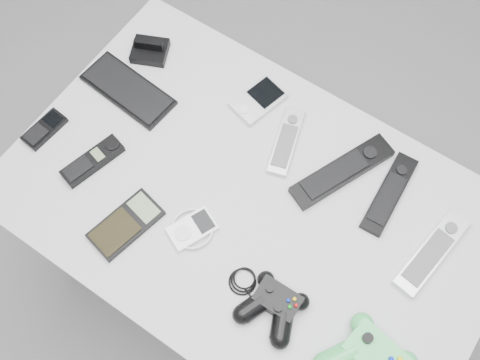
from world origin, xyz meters
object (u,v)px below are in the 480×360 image
Objects in this scene: desk at (250,213)px; mobile_phone at (44,129)px; remote_silver_a at (286,140)px; remote_black_a at (342,171)px; remote_silver_b at (432,252)px; mp3_player at (192,229)px; pda_keyboard at (128,90)px; pda at (258,100)px; remote_black_b at (389,193)px; cordless_handset at (92,161)px; controller_black at (274,305)px; calculator at (126,224)px.

mobile_phone reaches higher than desk.
desk is 6.01× the size of remote_silver_a.
remote_silver_b is at bearing 10.72° from remote_black_a.
desk is 0.16m from mp3_player.
desk is 0.41m from pda_keyboard.
remote_silver_a is 0.39m from remote_silver_b.
pda and remote_black_b have the same top height.
pda_keyboard is 0.21m from mobile_phone.
cordless_handset is 0.51m from controller_black.
remote_silver_b is 2.08× the size of mobile_phone.
remote_silver_a is 0.82× the size of controller_black.
cordless_handset reaches higher than calculator.
pda_keyboard is at bearing 169.22° from desk.
mp3_player is at bearing -65.92° from pda.
mp3_player reaches higher than pda_keyboard.
remote_silver_b is at bearing -24.50° from remote_silver_a.
remote_silver_a is 0.25m from remote_black_b.
remote_black_a is at bearing 53.61° from desk.
mp3_player is at bearing -119.72° from desk.
pda_keyboard is 0.34m from calculator.
remote_black_b is (0.24, 0.18, 0.07)m from desk.
remote_silver_a reaches higher than pda_keyboard.
mp3_player is (0.06, -0.34, -0.00)m from pda.
desk is 4.95× the size of controller_black.
mp3_player is (-0.20, -0.29, -0.00)m from remote_black_a.
remote_black_b is (0.64, 0.11, 0.00)m from pda_keyboard.
controller_black is (0.18, -0.33, 0.01)m from remote_silver_a.
cordless_handset is (0.05, -0.19, 0.00)m from pda_keyboard.
pda_keyboard is at bearing -146.34° from remote_black_a.
remote_silver_a is 0.29m from mp3_player.
pda is at bearing -167.94° from remote_black_a.
pda_keyboard is at bearing 173.05° from mp3_player.
mp3_player is (-0.07, -0.12, 0.07)m from desk.
remote_black_b reaches higher than calculator.
controller_black is at bearing -119.09° from remote_silver_b.
controller_black is at bearing 16.57° from calculator.
controller_black reaches higher than calculator.
controller_black is at bearing 1.04° from mobile_phone.
remote_black_b is at bearing 27.46° from mobile_phone.
pda is 0.60× the size of remote_black_b.
controller_black is (0.35, 0.03, 0.01)m from calculator.
desk is 10.14× the size of mobile_phone.
remote_black_a is 0.34m from controller_black.
pda is at bearing 119.84° from desk.
remote_silver_a is at bearing 95.35° from desk.
desk is 0.24m from controller_black.
mp3_player is at bearing 13.76° from cordless_handset.
mp3_player is (0.42, -0.01, 0.00)m from mobile_phone.
remote_silver_a and remote_black_b have the same top height.
mobile_phone is 1.06× the size of mp3_player.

